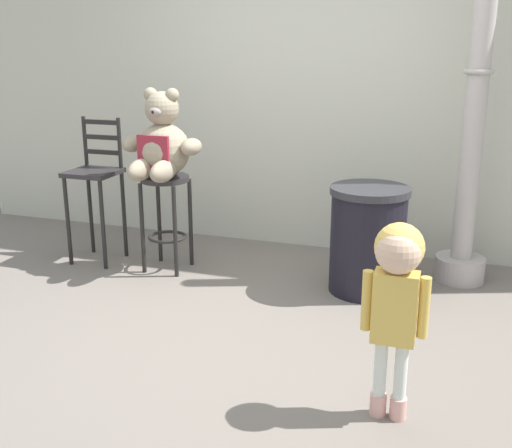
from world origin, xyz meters
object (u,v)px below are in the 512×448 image
bar_chair_empty (96,181)px  bar_stool_with_teddy (166,204)px  trash_bin (368,239)px  child_walking (397,280)px  lamppost (472,145)px  teddy_bear (161,145)px

bar_chair_empty → bar_stool_with_teddy: bearing=-2.1°
bar_stool_with_teddy → bar_chair_empty: bearing=177.9°
trash_bin → bar_chair_empty: bar_chair_empty is taller
child_walking → lamppost: lamppost is taller
bar_stool_with_teddy → teddy_bear: 0.46m
trash_bin → lamppost: lamppost is taller
lamppost → bar_chair_empty: (-2.78, -0.45, -0.36)m
teddy_bear → child_walking: 2.38m
teddy_bear → lamppost: (2.16, 0.50, 0.04)m
bar_stool_with_teddy → lamppost: bearing=12.3°
teddy_bear → bar_chair_empty: bearing=175.0°
bar_stool_with_teddy → child_walking: (1.88, -1.47, 0.17)m
teddy_bear → bar_chair_empty: (-0.62, 0.05, -0.33)m
bar_stool_with_teddy → trash_bin: size_ratio=0.98×
bar_stool_with_teddy → lamppost: (2.16, 0.47, 0.49)m
child_walking → trash_bin: child_walking is taller
teddy_bear → bar_chair_empty: teddy_bear is taller
teddy_bear → trash_bin: 1.65m
teddy_bear → child_walking: (1.88, -1.43, -0.29)m
teddy_bear → bar_chair_empty: 0.70m
child_walking → bar_chair_empty: (-2.50, 1.49, -0.04)m
trash_bin → lamppost: size_ratio=0.29×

